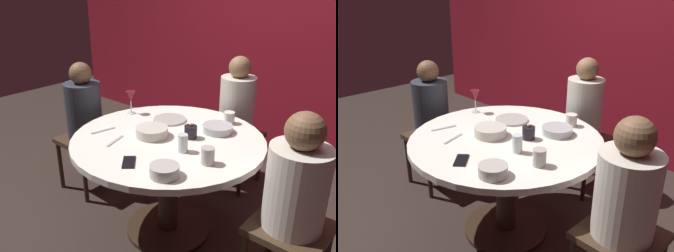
% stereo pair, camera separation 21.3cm
% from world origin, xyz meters
% --- Properties ---
extents(ground_plane, '(8.00, 8.00, 0.00)m').
position_xyz_m(ground_plane, '(0.00, 0.00, 0.00)').
color(ground_plane, '#2D231E').
extents(back_wall, '(6.00, 0.10, 2.60)m').
position_xyz_m(back_wall, '(0.00, 1.77, 1.30)').
color(back_wall, maroon).
rests_on(back_wall, ground).
extents(dining_table, '(1.27, 1.27, 0.73)m').
position_xyz_m(dining_table, '(0.00, 0.00, 0.57)').
color(dining_table, silver).
rests_on(dining_table, ground).
extents(seated_diner_left, '(0.40, 0.40, 1.10)m').
position_xyz_m(seated_diner_left, '(-0.90, 0.00, 0.68)').
color(seated_diner_left, '#3F2D1E').
rests_on(seated_diner_left, ground).
extents(seated_diner_back, '(0.40, 0.40, 1.13)m').
position_xyz_m(seated_diner_back, '(0.00, 0.88, 0.70)').
color(seated_diner_back, '#3F2D1E').
rests_on(seated_diner_back, ground).
extents(seated_diner_right, '(0.40, 0.40, 1.12)m').
position_xyz_m(seated_diner_right, '(0.87, 0.00, 0.70)').
color(seated_diner_right, '#3F2D1E').
rests_on(seated_diner_right, ground).
extents(candle_holder, '(0.08, 0.08, 0.11)m').
position_xyz_m(candle_holder, '(0.12, 0.09, 0.78)').
color(candle_holder, black).
rests_on(candle_holder, dining_table).
extents(wine_glass, '(0.08, 0.08, 0.18)m').
position_xyz_m(wine_glass, '(-0.51, 0.16, 0.86)').
color(wine_glass, silver).
rests_on(wine_glass, dining_table).
extents(dinner_plate, '(0.24, 0.24, 0.01)m').
position_xyz_m(dinner_plate, '(-0.19, 0.24, 0.74)').
color(dinner_plate, '#B2ADA3').
rests_on(dinner_plate, dining_table).
extents(cell_phone, '(0.15, 0.15, 0.01)m').
position_xyz_m(cell_phone, '(0.06, -0.41, 0.74)').
color(cell_phone, black).
rests_on(cell_phone, dining_table).
extents(bowl_serving_large, '(0.20, 0.20, 0.05)m').
position_xyz_m(bowl_serving_large, '(0.20, 0.29, 0.76)').
color(bowl_serving_large, '#B7B7BC').
rests_on(bowl_serving_large, dining_table).
extents(bowl_salad_center, '(0.16, 0.16, 0.06)m').
position_xyz_m(bowl_salad_center, '(0.31, -0.39, 0.76)').
color(bowl_salad_center, '#B2ADA3').
rests_on(bowl_salad_center, dining_table).
extents(bowl_small_white, '(0.21, 0.21, 0.06)m').
position_xyz_m(bowl_small_white, '(-0.09, -0.06, 0.77)').
color(bowl_small_white, beige).
rests_on(bowl_small_white, dining_table).
extents(cup_near_candle, '(0.08, 0.08, 0.09)m').
position_xyz_m(cup_near_candle, '(0.17, 0.47, 0.78)').
color(cup_near_candle, silver).
rests_on(cup_near_candle, dining_table).
extents(cup_by_left_diner, '(0.08, 0.08, 0.10)m').
position_xyz_m(cup_by_left_diner, '(0.40, -0.13, 0.78)').
color(cup_by_left_diner, '#B2ADA3').
rests_on(cup_by_left_diner, dining_table).
extents(cup_by_right_diner, '(0.06, 0.06, 0.11)m').
position_xyz_m(cup_by_right_diner, '(0.20, -0.10, 0.79)').
color(cup_by_right_diner, silver).
rests_on(cup_by_right_diner, dining_table).
extents(fork_near_plate, '(0.06, 0.18, 0.01)m').
position_xyz_m(fork_near_plate, '(-0.22, -0.27, 0.74)').
color(fork_near_plate, '#B7B7BC').
rests_on(fork_near_plate, dining_table).
extents(knife_near_plate, '(0.05, 0.18, 0.01)m').
position_xyz_m(knife_near_plate, '(-0.41, -0.21, 0.74)').
color(knife_near_plate, '#B7B7BC').
rests_on(knife_near_plate, dining_table).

